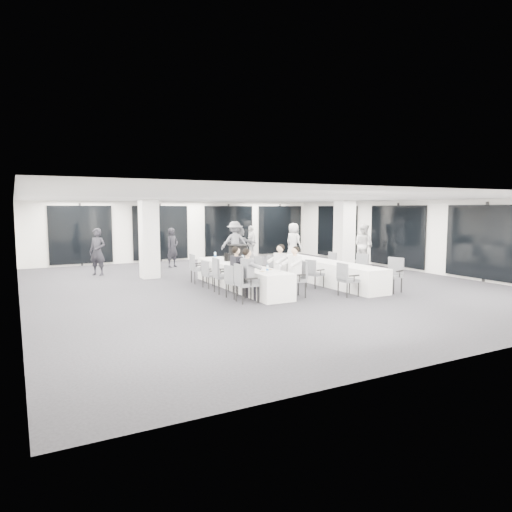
{
  "coord_description": "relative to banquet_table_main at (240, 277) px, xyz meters",
  "views": [
    {
      "loc": [
        -7.04,
        -12.89,
        2.49
      ],
      "look_at": [
        -0.29,
        -0.2,
        0.98
      ],
      "focal_mm": 32.0,
      "sensor_mm": 36.0,
      "label": 1
    }
  ],
  "objects": [
    {
      "name": "room",
      "position": [
        1.8,
        1.43,
        1.01
      ],
      "size": [
        14.04,
        16.04,
        2.84
      ],
      "color": "black",
      "rests_on": "ground"
    },
    {
      "name": "column_left",
      "position": [
        -1.89,
        3.52,
        1.02
      ],
      "size": [
        0.6,
        0.6,
        2.8
      ],
      "primitive_type": "cube",
      "color": "silver",
      "rests_on": "floor"
    },
    {
      "name": "column_right",
      "position": [
        5.11,
        1.32,
        1.02
      ],
      "size": [
        0.6,
        0.6,
        2.8
      ],
      "primitive_type": "cube",
      "color": "silver",
      "rests_on": "floor"
    },
    {
      "name": "banquet_table_main",
      "position": [
        0.0,
        0.0,
        0.0
      ],
      "size": [
        0.9,
        5.0,
        0.75
      ],
      "primitive_type": "cube",
      "color": "silver",
      "rests_on": "floor"
    },
    {
      "name": "banquet_table_side",
      "position": [
        2.92,
        -0.53,
        0.0
      ],
      "size": [
        0.9,
        5.0,
        0.75
      ],
      "primitive_type": "cube",
      "color": "silver",
      "rests_on": "floor"
    },
    {
      "name": "cocktail_table",
      "position": [
        1.35,
        2.94,
        0.19
      ],
      "size": [
        0.8,
        0.8,
        1.11
      ],
      "color": "black",
      "rests_on": "floor"
    },
    {
      "name": "chair_main_left_near",
      "position": [
        -0.84,
        -1.93,
        0.21
      ],
      "size": [
        0.54,
        0.6,
        1.03
      ],
      "rotation": [
        0.0,
        0.0,
        -1.62
      ],
      "color": "#585B60",
      "rests_on": "floor"
    },
    {
      "name": "chair_main_left_second",
      "position": [
        -0.83,
        -1.28,
        0.15
      ],
      "size": [
        0.53,
        0.57,
        0.92
      ],
      "rotation": [
        0.0,
        0.0,
        -1.41
      ],
      "color": "#585B60",
      "rests_on": "floor"
    },
    {
      "name": "chair_main_left_mid",
      "position": [
        -0.84,
        -0.42,
        0.22
      ],
      "size": [
        0.57,
        0.62,
        1.04
      ],
      "rotation": [
        0.0,
        0.0,
        -1.66
      ],
      "color": "#585B60",
      "rests_on": "floor"
    },
    {
      "name": "chair_main_left_fourth",
      "position": [
        -0.82,
        0.56,
        0.11
      ],
      "size": [
        0.49,
        0.53,
        0.86
      ],
      "rotation": [
        0.0,
        0.0,
        -1.42
      ],
      "color": "#585B60",
      "rests_on": "floor"
    },
    {
      "name": "chair_main_left_far",
      "position": [
        -0.83,
        1.6,
        0.18
      ],
      "size": [
        0.53,
        0.58,
        0.97
      ],
      "rotation": [
        0.0,
        0.0,
        -1.65
      ],
      "color": "#585B60",
      "rests_on": "floor"
    },
    {
      "name": "chair_main_right_near",
      "position": [
        0.84,
        -1.97,
        0.21
      ],
      "size": [
        0.57,
        0.62,
        1.02
      ],
      "rotation": [
        0.0,
        0.0,
        1.46
      ],
      "color": "#585B60",
      "rests_on": "floor"
    },
    {
      "name": "chair_main_right_second",
      "position": [
        0.83,
        -1.18,
        0.16
      ],
      "size": [
        0.49,
        0.55,
        0.94
      ],
      "rotation": [
        0.0,
        0.0,
        1.53
      ],
      "color": "#585B60",
      "rests_on": "floor"
    },
    {
      "name": "chair_main_right_mid",
      "position": [
        0.84,
        -0.24,
        0.19
      ],
      "size": [
        0.51,
        0.57,
        1.0
      ],
      "rotation": [
        0.0,
        0.0,
        1.59
      ],
      "color": "#585B60",
      "rests_on": "floor"
    },
    {
      "name": "chair_main_right_fourth",
      "position": [
        0.83,
        0.51,
        0.14
      ],
      "size": [
        0.54,
        0.57,
        0.9
      ],
      "rotation": [
        0.0,
        0.0,
        1.8
      ],
      "color": "#585B60",
      "rests_on": "floor"
    },
    {
      "name": "chair_main_right_far",
      "position": [
        0.83,
        1.46,
        0.16
      ],
      "size": [
        0.54,
        0.58,
        0.93
      ],
      "rotation": [
        0.0,
        0.0,
        1.41
      ],
      "color": "#585B60",
      "rests_on": "floor"
    },
    {
      "name": "chair_side_left_near",
      "position": [
        2.09,
        -2.53,
        0.17
      ],
      "size": [
        0.49,
        0.55,
        0.95
      ],
      "rotation": [
        0.0,
        0.0,
        -1.59
      ],
      "color": "#585B60",
      "rests_on": "floor"
    },
    {
      "name": "chair_side_left_mid",
      "position": [
        2.1,
        -0.94,
        0.13
      ],
      "size": [
        0.52,
        0.56,
        0.89
      ],
      "rotation": [
        0.0,
        0.0,
        -1.38
      ],
      "color": "#585B60",
      "rests_on": "floor"
    },
    {
      "name": "chair_side_left_far",
      "position": [
        2.1,
        0.33,
        0.12
      ],
      "size": [
        0.48,
        0.52,
        0.86
      ],
      "rotation": [
        0.0,
        0.0,
        -1.47
      ],
      "color": "#585B60",
      "rests_on": "floor"
    },
    {
      "name": "chair_side_right_near",
      "position": [
        3.76,
        -2.65,
        0.21
      ],
      "size": [
        0.63,
        0.65,
        1.02
      ],
      "rotation": [
        0.0,
        0.0,
        1.82
      ],
      "color": "#585B60",
      "rests_on": "floor"
    },
    {
      "name": "chair_side_right_mid",
      "position": [
        3.76,
        -1.15,
        0.2
      ],
      "size": [
        0.58,
        0.62,
        1.0
      ],
      "rotation": [
        0.0,
        0.0,
        1.73
      ],
      "color": "#585B60",
      "rests_on": "floor"
    },
    {
      "name": "chair_side_right_far",
      "position": [
        3.75,
        0.43,
        0.15
      ],
      "size": [
        0.48,
        0.53,
        0.92
      ],
      "rotation": [
        0.0,
        0.0,
        1.54
      ],
      "color": "#585B60",
      "rests_on": "floor"
    },
    {
      "name": "seated_guest_a",
      "position": [
        -0.67,
        -1.94,
        0.44
      ],
      "size": [
        0.5,
        0.38,
        1.44
      ],
      "rotation": [
        0.0,
        0.0,
        -1.57
      ],
      "color": "slate",
      "rests_on": "floor"
    },
    {
      "name": "seated_guest_b",
      "position": [
        -0.67,
        -1.26,
        0.44
      ],
      "size": [
        0.5,
        0.38,
        1.44
      ],
      "rotation": [
        0.0,
        0.0,
        -1.57
      ],
      "color": "black",
      "rests_on": "floor"
    },
    {
      "name": "seated_guest_c",
      "position": [
        0.67,
        -1.96,
        0.44
      ],
      "size": [
        0.5,
        0.38,
        1.44
      ],
      "rotation": [
        0.0,
        0.0,
        1.57
      ],
      "color": "silver",
      "rests_on": "floor"
    },
    {
      "name": "seated_guest_d",
      "position": [
        0.67,
        -1.18,
        0.44
      ],
      "size": [
        0.5,
        0.38,
        1.44
      ],
      "rotation": [
        0.0,
        0.0,
        1.57
      ],
      "color": "silver",
      "rests_on": "floor"
    },
    {
      "name": "standing_guest_a",
      "position": [
        -0.24,
        6.03,
        0.57
      ],
      "size": [
        0.86,
        0.81,
        1.88
      ],
      "primitive_type": "imported",
      "rotation": [
        0.0,
        0.0,
        0.48
      ],
      "color": "black",
      "rests_on": "floor"
    },
    {
      "name": "standing_guest_c",
      "position": [
        2.72,
        6.14,
        0.7
      ],
      "size": [
        1.53,
        1.08,
        2.14
      ],
      "primitive_type": "imported",
      "rotation": [
        0.0,
        0.0,
        2.85
      ],
      "color": "slate",
      "rests_on": "floor"
    },
    {
      "name": "standing_guest_d",
      "position": [
        4.07,
        7.1,
        0.56
      ],
      "size": [
        1.22,
        1.2,
        1.86
      ],
      "primitive_type": "imported",
      "rotation": [
        0.0,
        0.0,
        3.89
      ],
      "color": "silver",
      "rests_on": "floor"
    },
    {
      "name": "standing_guest_e",
      "position": [
        5.68,
        5.81,
        0.63
      ],
      "size": [
        0.82,
        1.09,
        2.01
      ],
      "primitive_type": "imported",
      "rotation": [
        0.0,
        0.0,
        1.82
      ],
      "color": "silver",
      "rests_on": "floor"
    },
    {
      "name": "standing_guest_f",
      "position": [
        3.02,
        6.25,
        0.56
      ],
      "size": [
        1.82,
        1.42,
        1.87
      ],
      "primitive_type": "imported",
      "rotation": [
        0.0,
        0.0,
        2.63
      ],
      "color": "slate",
      "rests_on": "floor"
    },
    {
      "name": "standing_guest_g",
      "position": [
        -3.43,
        5.04,
        0.62
      ],
      "size": [
        0.93,
        0.92,
        1.99
      ],
      "primitive_type": "imported",
      "rotation": [
        0.0,
        0.0,
        -0.74
      ],
      "color": "black",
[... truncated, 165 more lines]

